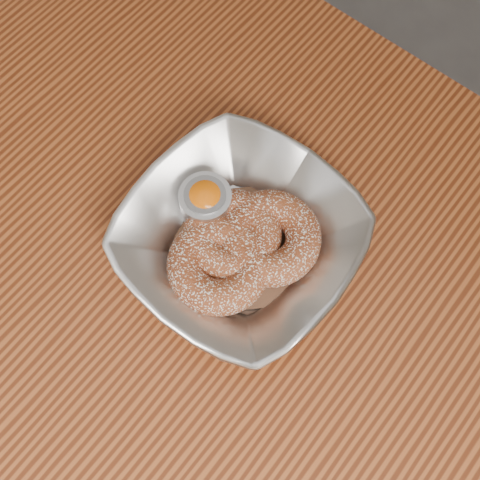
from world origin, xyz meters
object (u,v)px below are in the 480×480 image
Objects in this scene: donut_back at (270,238)px; ramekin at (206,202)px; donut_front at (219,265)px; donut_extra at (232,235)px; table at (255,333)px; serving_bowl at (240,240)px.

donut_back is 0.08m from ramekin.
donut_extra is at bearing 106.71° from donut_front.
donut_back is 0.06m from donut_front.
table is 0.19m from ramekin.
serving_bowl is 0.01m from donut_extra.
serving_bowl is 4.28× the size of ramekin.
donut_back reaches higher than table.
ramekin is (-0.06, 0.05, 0.01)m from donut_front.
donut_extra reaches higher than table.
donut_back is at bearing 9.55° from ramekin.
ramekin is (-0.08, -0.01, 0.01)m from donut_back.
donut_extra is 0.05m from ramekin.
ramekin is at bearing -170.45° from donut_back.
donut_front is at bearing 169.29° from table.
table is at bearing -37.35° from serving_bowl.
table is 10.69× the size of donut_front.
serving_bowl is 0.03m from donut_back.
serving_bowl is at bearing -9.46° from ramekin.
table is 0.15m from serving_bowl.
donut_front is at bearing -38.89° from ramekin.
table is at bearing -60.94° from donut_back.
table is at bearing -32.89° from donut_extra.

